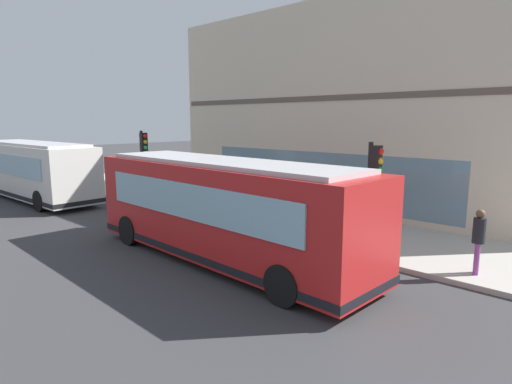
# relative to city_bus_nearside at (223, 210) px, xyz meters

# --- Properties ---
(ground) EXTENTS (120.00, 120.00, 0.00)m
(ground) POSITION_rel_city_bus_nearside_xyz_m (0.09, 1.82, -1.55)
(ground) COLOR #38383A
(sidewalk_curb) EXTENTS (4.82, 40.00, 0.15)m
(sidewalk_curb) POSITION_rel_city_bus_nearside_xyz_m (5.11, 1.82, -1.48)
(sidewalk_curb) COLOR #B2ADA3
(sidewalk_curb) RESTS_ON ground
(building_corner) EXTENTS (8.41, 18.33, 9.39)m
(building_corner) POSITION_rel_city_bus_nearside_xyz_m (11.69, 1.82, 3.13)
(building_corner) COLOR beige
(building_corner) RESTS_ON ground
(city_bus_nearside) EXTENTS (2.86, 10.12, 3.07)m
(city_bus_nearside) POSITION_rel_city_bus_nearside_xyz_m (0.00, 0.00, 0.00)
(city_bus_nearside) COLOR red
(city_bus_nearside) RESTS_ON ground
(city_bus_far_down_street) EXTENTS (2.84, 10.11, 3.07)m
(city_bus_far_down_street) POSITION_rel_city_bus_nearside_xyz_m (-0.00, 14.91, 0.00)
(city_bus_far_down_street) COLOR silver
(city_bus_far_down_street) RESTS_ON ground
(traffic_light_near_corner) EXTENTS (0.32, 0.49, 3.43)m
(traffic_light_near_corner) POSITION_rel_city_bus_nearside_xyz_m (3.23, -3.15, 0.99)
(traffic_light_near_corner) COLOR black
(traffic_light_near_corner) RESTS_ON sidewalk_curb
(traffic_light_down_block) EXTENTS (0.32, 0.49, 3.56)m
(traffic_light_down_block) POSITION_rel_city_bus_nearside_xyz_m (3.27, 9.39, 1.08)
(traffic_light_down_block) COLOR black
(traffic_light_down_block) RESTS_ON sidewalk_curb
(fire_hydrant) EXTENTS (0.35, 0.35, 0.74)m
(fire_hydrant) POSITION_rel_city_bus_nearside_xyz_m (5.10, 1.22, -1.04)
(fire_hydrant) COLOR yellow
(fire_hydrant) RESTS_ON sidewalk_curb
(pedestrian_walking_along_curb) EXTENTS (0.32, 0.32, 1.76)m
(pedestrian_walking_along_curb) POSITION_rel_city_bus_nearside_xyz_m (3.55, -6.09, -0.38)
(pedestrian_walking_along_curb) COLOR #8C3F8C
(pedestrian_walking_along_curb) RESTS_ON sidewalk_curb
(pedestrian_by_light_pole) EXTENTS (0.32, 0.32, 1.53)m
(pedestrian_by_light_pole) POSITION_rel_city_bus_nearside_xyz_m (3.49, 8.01, -0.53)
(pedestrian_by_light_pole) COLOR #8C3F8C
(pedestrian_by_light_pole) RESTS_ON sidewalk_curb
(newspaper_vending_box) EXTENTS (0.44, 0.43, 0.90)m
(newspaper_vending_box) POSITION_rel_city_bus_nearside_xyz_m (6.14, -1.00, -0.95)
(newspaper_vending_box) COLOR #197233
(newspaper_vending_box) RESTS_ON sidewalk_curb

